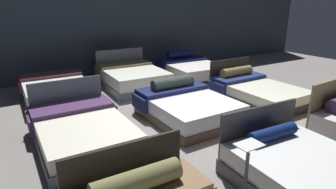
{
  "coord_description": "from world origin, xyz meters",
  "views": [
    {
      "loc": [
        -3.12,
        -4.23,
        2.33
      ],
      "look_at": [
        -0.33,
        0.41,
        0.54
      ],
      "focal_mm": 30.2,
      "sensor_mm": 36.0,
      "label": 1
    }
  ],
  "objects_px": {
    "bed_7": "(132,78)",
    "bed_8": "(191,69)",
    "bed_6": "(56,90)",
    "bed_5": "(256,91)",
    "bed_1": "(310,176)",
    "bed_3": "(82,130)",
    "bed_4": "(187,106)"
  },
  "relations": [
    {
      "from": "bed_6",
      "to": "bed_8",
      "type": "relative_size",
      "value": 0.98
    },
    {
      "from": "bed_7",
      "to": "bed_1",
      "type": "bearing_deg",
      "value": -88.69
    },
    {
      "from": "bed_1",
      "to": "bed_5",
      "type": "bearing_deg",
      "value": 56.11
    },
    {
      "from": "bed_7",
      "to": "bed_8",
      "type": "distance_m",
      "value": 2.08
    },
    {
      "from": "bed_3",
      "to": "bed_5",
      "type": "distance_m",
      "value": 4.27
    },
    {
      "from": "bed_3",
      "to": "bed_4",
      "type": "distance_m",
      "value": 2.17
    },
    {
      "from": "bed_4",
      "to": "bed_5",
      "type": "xyz_separation_m",
      "value": [
        2.09,
        0.03,
        -0.02
      ]
    },
    {
      "from": "bed_4",
      "to": "bed_5",
      "type": "relative_size",
      "value": 0.91
    },
    {
      "from": "bed_3",
      "to": "bed_5",
      "type": "bearing_deg",
      "value": 0.17
    },
    {
      "from": "bed_4",
      "to": "bed_8",
      "type": "distance_m",
      "value": 3.4
    },
    {
      "from": "bed_7",
      "to": "bed_8",
      "type": "height_order",
      "value": "bed_7"
    },
    {
      "from": "bed_5",
      "to": "bed_6",
      "type": "distance_m",
      "value": 4.94
    },
    {
      "from": "bed_3",
      "to": "bed_8",
      "type": "xyz_separation_m",
      "value": [
        4.21,
        2.69,
        0.02
      ]
    },
    {
      "from": "bed_3",
      "to": "bed_4",
      "type": "height_order",
      "value": "bed_3"
    },
    {
      "from": "bed_4",
      "to": "bed_6",
      "type": "height_order",
      "value": "bed_4"
    },
    {
      "from": "bed_5",
      "to": "bed_8",
      "type": "height_order",
      "value": "bed_5"
    },
    {
      "from": "bed_8",
      "to": "bed_5",
      "type": "bearing_deg",
      "value": -86.4
    },
    {
      "from": "bed_4",
      "to": "bed_8",
      "type": "relative_size",
      "value": 0.97
    },
    {
      "from": "bed_5",
      "to": "bed_7",
      "type": "relative_size",
      "value": 1.05
    },
    {
      "from": "bed_4",
      "to": "bed_7",
      "type": "relative_size",
      "value": 0.95
    },
    {
      "from": "bed_4",
      "to": "bed_8",
      "type": "xyz_separation_m",
      "value": [
        2.04,
        2.72,
        -0.0
      ]
    },
    {
      "from": "bed_5",
      "to": "bed_8",
      "type": "xyz_separation_m",
      "value": [
        -0.06,
        2.69,
        0.01
      ]
    },
    {
      "from": "bed_5",
      "to": "bed_8",
      "type": "distance_m",
      "value": 2.69
    },
    {
      "from": "bed_4",
      "to": "bed_7",
      "type": "distance_m",
      "value": 2.65
    },
    {
      "from": "bed_1",
      "to": "bed_8",
      "type": "height_order",
      "value": "bed_1"
    },
    {
      "from": "bed_1",
      "to": "bed_8",
      "type": "xyz_separation_m",
      "value": [
        2.1,
        5.55,
        0.01
      ]
    },
    {
      "from": "bed_5",
      "to": "bed_7",
      "type": "height_order",
      "value": "bed_7"
    },
    {
      "from": "bed_3",
      "to": "bed_4",
      "type": "xyz_separation_m",
      "value": [
        2.17,
        -0.03,
        0.02
      ]
    },
    {
      "from": "bed_5",
      "to": "bed_6",
      "type": "xyz_separation_m",
      "value": [
        -4.21,
        2.58,
        0.01
      ]
    },
    {
      "from": "bed_3",
      "to": "bed_8",
      "type": "relative_size",
      "value": 1.06
    },
    {
      "from": "bed_6",
      "to": "bed_7",
      "type": "relative_size",
      "value": 0.96
    },
    {
      "from": "bed_1",
      "to": "bed_4",
      "type": "xyz_separation_m",
      "value": [
        0.06,
        2.83,
        0.01
      ]
    }
  ]
}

